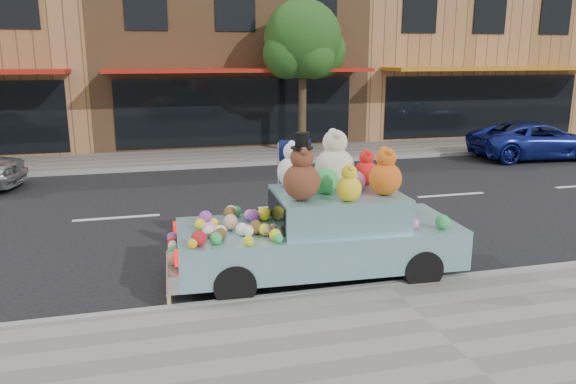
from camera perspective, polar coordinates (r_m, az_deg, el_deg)
name	(u,v)px	position (r m, az deg, el deg)	size (l,w,h in m)	color
ground	(296,206)	(13.01, 0.86, -1.40)	(120.00, 120.00, 0.00)	black
near_sidewalk	(438,335)	(7.33, 14.95, -13.85)	(60.00, 3.00, 0.12)	gray
far_sidewalk	(246,156)	(19.19, -4.34, 3.69)	(60.00, 3.00, 0.12)	gray
near_kerb	(387,287)	(8.53, 9.98, -9.48)	(60.00, 0.12, 0.13)	gray
far_kerb	(254,164)	(17.74, -3.46, 2.89)	(60.00, 0.12, 0.13)	gray
storefront_mid	(220,49)	(24.30, -6.90, 14.23)	(10.00, 9.80, 7.30)	#91623D
storefront_right	(436,49)	(27.53, 14.84, 13.82)	(10.00, 9.80, 7.30)	#AD7348
street_tree	(303,46)	(19.41, 1.53, 14.62)	(3.00, 2.70, 5.22)	#38281C
car_blue	(537,140)	(20.63, 23.96, 4.81)	(2.04, 4.43, 1.23)	navy
art_car	(320,226)	(8.72, 3.24, -3.49)	(4.56, 1.95, 2.34)	black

